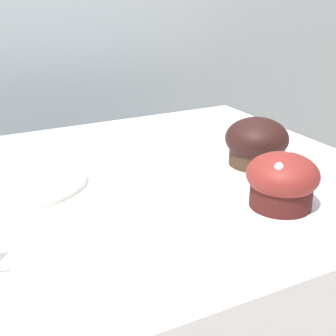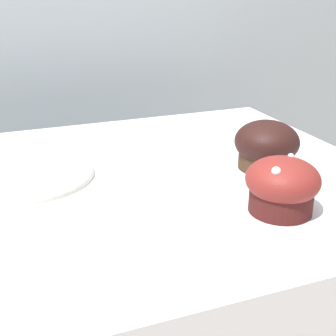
{
  "view_description": "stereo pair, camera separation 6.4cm",
  "coord_description": "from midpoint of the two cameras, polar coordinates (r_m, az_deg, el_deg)",
  "views": [
    {
      "loc": [
        -0.14,
        -0.61,
        1.17
      ],
      "look_at": [
        0.13,
        -0.08,
        0.93
      ],
      "focal_mm": 50.0,
      "sensor_mm": 36.0,
      "label": 1
    },
    {
      "loc": [
        -0.08,
        -0.64,
        1.17
      ],
      "look_at": [
        0.13,
        -0.08,
        0.93
      ],
      "focal_mm": 50.0,
      "sensor_mm": 36.0,
      "label": 2
    }
  ],
  "objects": [
    {
      "name": "muffin_front_center",
      "position": [
        0.77,
        8.43,
        3.03
      ],
      "size": [
        0.1,
        0.1,
        0.08
      ],
      "color": "#422C1D",
      "rests_on": "display_counter"
    },
    {
      "name": "serving_plate",
      "position": [
        0.75,
        -20.37,
        -1.5
      ],
      "size": [
        0.21,
        0.21,
        0.01
      ],
      "color": "beige",
      "rests_on": "display_counter"
    },
    {
      "name": "muffin_back_right",
      "position": [
        0.63,
        10.95,
        -1.58
      ],
      "size": [
        0.1,
        0.1,
        0.08
      ],
      "color": "#461815",
      "rests_on": "display_counter"
    }
  ]
}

